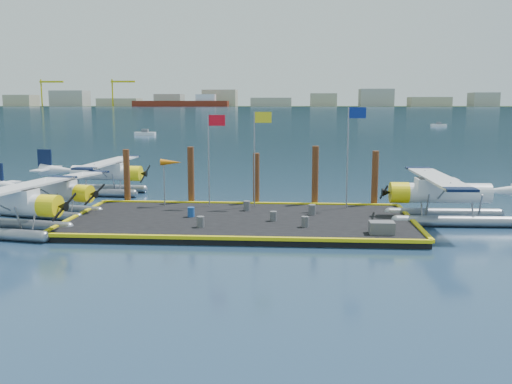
% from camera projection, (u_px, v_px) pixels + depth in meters
% --- Properties ---
extents(ground, '(4000.00, 4000.00, 0.00)m').
position_uv_depth(ground, '(241.00, 225.00, 33.88)').
color(ground, navy).
rests_on(ground, ground).
extents(dock, '(20.00, 10.00, 0.40)m').
position_uv_depth(dock, '(241.00, 222.00, 33.84)').
color(dock, black).
rests_on(dock, ground).
extents(dock_bumpers, '(20.25, 10.25, 0.18)m').
position_uv_depth(dock_bumpers, '(241.00, 217.00, 33.80)').
color(dock_bumpers, '#CEBE0C').
rests_on(dock_bumpers, dock).
extents(far_backdrop, '(3050.00, 2050.00, 810.00)m').
position_uv_depth(far_backdrop, '(376.00, 101.00, 1726.93)').
color(far_backdrop, black).
rests_on(far_backdrop, ground).
extents(seaplane_a, '(9.18, 10.04, 3.55)m').
position_uv_depth(seaplane_a, '(10.00, 207.00, 31.12)').
color(seaplane_a, gray).
rests_on(seaplane_a, ground).
extents(seaplane_b, '(8.48, 9.11, 3.25)m').
position_uv_depth(seaplane_b, '(54.00, 194.00, 36.33)').
color(seaplane_b, gray).
rests_on(seaplane_b, ground).
extents(seaplane_c, '(8.96, 9.88, 3.51)m').
position_uv_depth(seaplane_c, '(104.00, 175.00, 44.83)').
color(seaplane_c, gray).
rests_on(seaplane_c, ground).
extents(seaplane_d, '(9.49, 10.45, 3.73)m').
position_uv_depth(seaplane_d, '(443.00, 196.00, 34.30)').
color(seaplane_d, gray).
rests_on(seaplane_d, ground).
extents(drum_0, '(0.41, 0.41, 0.58)m').
position_uv_depth(drum_0, '(191.00, 212.00, 34.19)').
color(drum_0, navy).
rests_on(drum_0, dock).
extents(drum_1, '(0.42, 0.42, 0.59)m').
position_uv_depth(drum_1, '(305.00, 222.00, 31.42)').
color(drum_1, '#4F5054').
rests_on(drum_1, dock).
extents(drum_2, '(0.40, 0.40, 0.56)m').
position_uv_depth(drum_2, '(273.00, 216.00, 33.02)').
color(drum_2, '#4F5054').
rests_on(drum_2, dock).
extents(drum_3, '(0.43, 0.43, 0.60)m').
position_uv_depth(drum_3, '(201.00, 222.00, 31.37)').
color(drum_3, '#4F5054').
rests_on(drum_3, dock).
extents(drum_4, '(0.44, 0.44, 0.63)m').
position_uv_depth(drum_4, '(312.00, 210.00, 34.81)').
color(drum_4, '#4F5054').
rests_on(drum_4, dock).
extents(drum_5, '(0.43, 0.43, 0.61)m').
position_uv_depth(drum_5, '(247.00, 206.00, 36.19)').
color(drum_5, '#4F5054').
rests_on(drum_5, dock).
extents(crate, '(1.29, 0.86, 0.65)m').
position_uv_depth(crate, '(382.00, 228.00, 29.80)').
color(crate, '#4F5054').
rests_on(crate, dock).
extents(flagpole_red, '(1.14, 0.08, 6.00)m').
position_uv_depth(flagpole_red, '(212.00, 146.00, 37.09)').
color(flagpole_red, gray).
rests_on(flagpole_red, dock).
extents(flagpole_yellow, '(1.14, 0.08, 6.20)m').
position_uv_depth(flagpole_yellow, '(258.00, 144.00, 36.86)').
color(flagpole_yellow, gray).
rests_on(flagpole_yellow, dock).
extents(flagpole_blue, '(1.14, 0.08, 6.50)m').
position_uv_depth(flagpole_blue, '(351.00, 142.00, 36.41)').
color(flagpole_blue, gray).
rests_on(flagpole_blue, dock).
extents(windsock, '(1.40, 0.44, 3.12)m').
position_uv_depth(windsock, '(171.00, 163.00, 37.47)').
color(windsock, gray).
rests_on(windsock, dock).
extents(piling_0, '(0.44, 0.44, 4.00)m').
position_uv_depth(piling_0, '(127.00, 178.00, 39.49)').
color(piling_0, '#4F2916').
rests_on(piling_0, ground).
extents(piling_1, '(0.44, 0.44, 4.20)m').
position_uv_depth(piling_1, '(191.00, 177.00, 39.15)').
color(piling_1, '#4F2916').
rests_on(piling_1, ground).
extents(piling_2, '(0.44, 0.44, 3.80)m').
position_uv_depth(piling_2, '(256.00, 181.00, 38.86)').
color(piling_2, '#4F2916').
rests_on(piling_2, ground).
extents(piling_3, '(0.44, 0.44, 4.30)m').
position_uv_depth(piling_3, '(315.00, 178.00, 38.54)').
color(piling_3, '#4F2916').
rests_on(piling_3, ground).
extents(piling_4, '(0.44, 0.44, 4.00)m').
position_uv_depth(piling_4, '(375.00, 181.00, 38.28)').
color(piling_4, '#4F2916').
rests_on(piling_4, ground).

